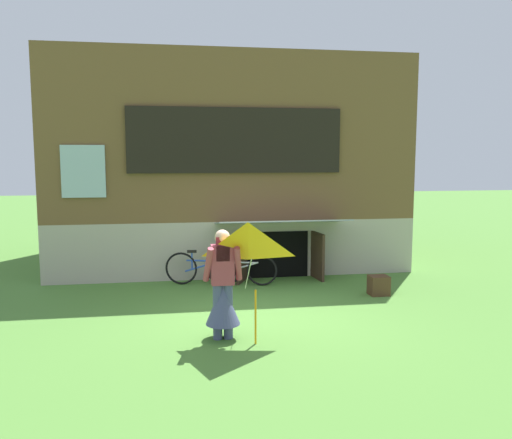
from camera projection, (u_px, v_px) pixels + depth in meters
The scene contains 7 objects.
ground_plane at pixel (258, 319), 8.90m from camera, with size 60.00×60.00×0.00m, color #4C7F33.
log_house at pixel (224, 164), 14.09m from camera, with size 8.39×6.34×5.07m.
person at pixel (223, 293), 7.86m from camera, with size 0.61×0.53×1.67m.
kite at pixel (248, 255), 7.26m from camera, with size 1.11×1.10×1.72m.
bicycle_silver at pixel (241, 269), 11.20m from camera, with size 1.48×0.46×0.70m.
bicycle_blue at pixel (203, 268), 11.19m from camera, with size 1.59×0.51×0.75m.
wooden_crate at pixel (379, 285), 10.43m from camera, with size 0.38×0.32×0.39m, color #4C331E.
Camera 1 is at (-1.38, -8.52, 2.75)m, focal length 36.89 mm.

